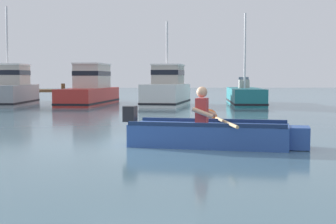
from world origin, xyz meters
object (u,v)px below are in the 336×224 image
at_px(rowboat_with_person, 213,134).
at_px(moored_boat_teal, 245,96).
at_px(moored_boat_white, 167,90).
at_px(moored_boat_grey, 8,90).
at_px(moored_boat_red, 90,89).
at_px(mooring_buoy, 209,118).

xyz_separation_m(rowboat_with_person, moored_boat_teal, (4.06, 15.61, 0.16)).
distance_m(rowboat_with_person, moored_boat_teal, 16.13).
bearing_deg(moored_boat_white, moored_boat_grey, 174.82).
bearing_deg(moored_boat_white, moored_boat_red, 159.84).
relative_size(moored_boat_teal, mooring_buoy, 13.51).
relative_size(rowboat_with_person, mooring_buoy, 7.49).
height_order(moored_boat_grey, moored_boat_red, moored_boat_grey).
distance_m(moored_boat_teal, mooring_buoy, 12.05).
bearing_deg(rowboat_with_person, moored_boat_white, 90.17).
relative_size(rowboat_with_person, moored_boat_teal, 0.55).
height_order(rowboat_with_person, moored_boat_grey, moored_boat_grey).
relative_size(moored_boat_grey, mooring_buoy, 10.03).
bearing_deg(moored_boat_red, moored_boat_white, -20.16).
bearing_deg(moored_boat_white, moored_boat_teal, 11.64).
xyz_separation_m(rowboat_with_person, moored_boat_white, (-0.04, 14.76, 0.54)).
height_order(rowboat_with_person, moored_boat_red, moored_boat_red).
height_order(rowboat_with_person, mooring_buoy, rowboat_with_person).
bearing_deg(moored_boat_red, moored_boat_teal, -4.23).
xyz_separation_m(moored_boat_grey, mooring_buoy, (8.51, -11.39, -0.54)).
bearing_deg(moored_boat_teal, moored_boat_grey, -179.40).
height_order(moored_boat_teal, mooring_buoy, moored_boat_teal).
xyz_separation_m(moored_boat_red, moored_boat_teal, (8.02, -0.59, -0.37)).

